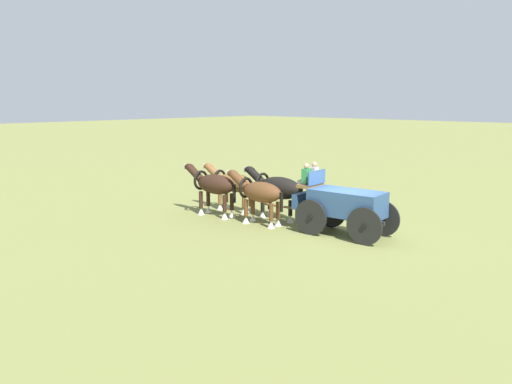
{
  "coord_description": "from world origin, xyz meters",
  "views": [
    {
      "loc": [
        -10.37,
        16.0,
        5.16
      ],
      "look_at": [
        4.46,
        0.37,
        1.2
      ],
      "focal_mm": 35.05,
      "sensor_mm": 36.0,
      "label": 1
    }
  ],
  "objects": [
    {
      "name": "draft_horse_lead_off",
      "position": [
        6.4,
        -0.06,
        1.3
      ],
      "size": [
        3.18,
        1.07,
        2.16
      ],
      "color": "brown",
      "rests_on": "ground"
    },
    {
      "name": "draft_horse_rear_off",
      "position": [
        3.8,
        -0.3,
        1.34
      ],
      "size": [
        3.19,
        1.18,
        2.21
      ],
      "color": "black",
      "rests_on": "ground"
    },
    {
      "name": "draft_horse_lead_near",
      "position": [
        6.28,
        1.23,
        1.39
      ],
      "size": [
        3.12,
        1.08,
        2.26
      ],
      "color": "#331E14",
      "rests_on": "ground"
    },
    {
      "name": "show_wagon",
      "position": [
        0.17,
        0.02,
        1.24
      ],
      "size": [
        5.9,
        1.97,
        2.72
      ],
      "color": "#2D4C7A",
      "rests_on": "ground"
    },
    {
      "name": "ground_plane",
      "position": [
        0.0,
        0.0,
        0.0
      ],
      "size": [
        220.0,
        220.0,
        0.0
      ],
      "primitive_type": "plane",
      "color": "olive"
    },
    {
      "name": "draft_horse_rear_near",
      "position": [
        3.69,
        0.99,
        1.33
      ],
      "size": [
        2.97,
        1.05,
        2.2
      ],
      "color": "brown",
      "rests_on": "ground"
    }
  ]
}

